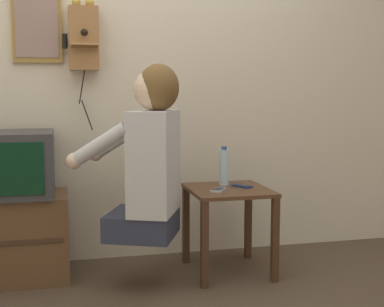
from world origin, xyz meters
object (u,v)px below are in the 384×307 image
Objects in this scene: cell_phone_spare at (242,186)px; water_bottle at (224,167)px; framed_picture at (37,27)px; cell_phone_held at (218,190)px; television at (5,164)px; person at (150,156)px; wall_phone_antique at (84,37)px.

water_bottle is (-0.09, 0.09, 0.11)m from cell_phone_spare.
framed_picture is 1.75× the size of water_bottle.
cell_phone_spare is (0.18, 0.09, 0.00)m from cell_phone_held.
framed_picture is at bearing 53.94° from television.
person is 0.85m from television.
water_bottle is (0.51, 0.26, -0.12)m from person.
cell_phone_held is at bearing -56.17° from person.
framed_picture reaches higher than television.
cell_phone_spare is (0.91, -0.36, -0.90)m from wall_phone_antique.
water_bottle is (1.10, -0.31, -0.85)m from framed_picture.
cell_phone_held is at bearing -25.76° from framed_picture.
cell_phone_held is at bearing -31.13° from wall_phone_antique.
cell_phone_spare is at bearing -51.13° from person.
wall_phone_antique is 5.88× the size of cell_phone_spare.
wall_phone_antique is at bearing -9.02° from framed_picture.
wall_phone_antique is (0.46, 0.21, 0.74)m from television.
framed_picture is at bearing 164.21° from water_bottle.
television is at bearing -155.23° from wall_phone_antique.
wall_phone_antique is 1.25m from cell_phone_held.
cell_phone_spare is (1.19, -0.40, -0.96)m from framed_picture.
television is 1.26× the size of framed_picture.
cell_phone_held is (0.74, -0.45, -0.90)m from wall_phone_antique.
framed_picture is (0.19, 0.26, 0.80)m from television.
television is at bearing 177.63° from water_bottle.
cell_phone_held is 0.99× the size of cell_phone_spare.
person is at bearing -21.62° from television.
cell_phone_spare is (0.60, 0.17, -0.22)m from person.
person reaches higher than television.
wall_phone_antique is 3.33× the size of water_bottle.
person is at bearing 166.65° from cell_phone_spare.
framed_picture reaches higher than water_bottle.
person is 3.94× the size of water_bottle.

